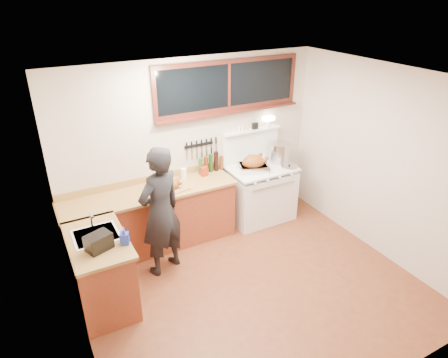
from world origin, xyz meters
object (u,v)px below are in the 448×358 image
vintage_stove (260,191)px  roast_turkey (253,164)px  man (160,212)px  cutting_board (172,186)px

vintage_stove → roast_turkey: vintage_stove is taller
vintage_stove → man: man is taller
vintage_stove → man: size_ratio=0.91×
vintage_stove → man: 1.96m
roast_turkey → cutting_board: bearing=-179.6°
man → roast_turkey: 1.74m
vintage_stove → roast_turkey: size_ratio=3.02×
man → roast_turkey: (1.67, 0.48, 0.12)m
vintage_stove → cutting_board: (-1.50, -0.06, 0.49)m
cutting_board → roast_turkey: bearing=0.4°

